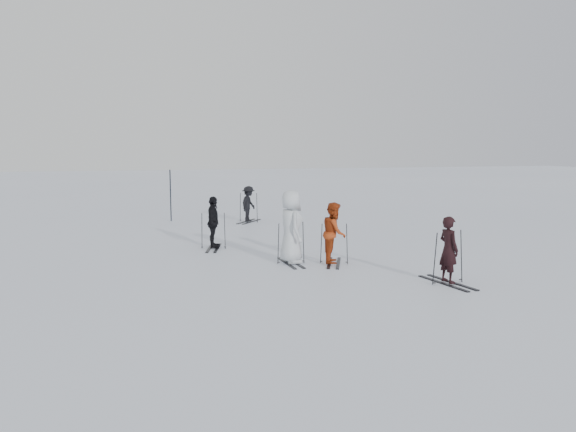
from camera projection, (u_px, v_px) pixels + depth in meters
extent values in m
plane|color=silver|center=(297.00, 252.00, 17.16)|extent=(120.00, 120.00, 0.00)
imported|color=black|center=(449.00, 251.00, 13.20)|extent=(0.47, 0.63, 1.58)
imported|color=#A13612|center=(334.00, 234.00, 15.44)|extent=(0.90, 0.99, 1.68)
imported|color=silver|center=(291.00, 228.00, 15.43)|extent=(0.67, 1.00, 2.01)
imported|color=black|center=(213.00, 223.00, 17.71)|extent=(0.62, 1.02, 1.63)
imported|color=black|center=(249.00, 204.00, 23.92)|extent=(1.03, 1.11, 1.50)
cylinder|color=black|center=(171.00, 195.00, 24.18)|extent=(0.06, 0.06, 2.21)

